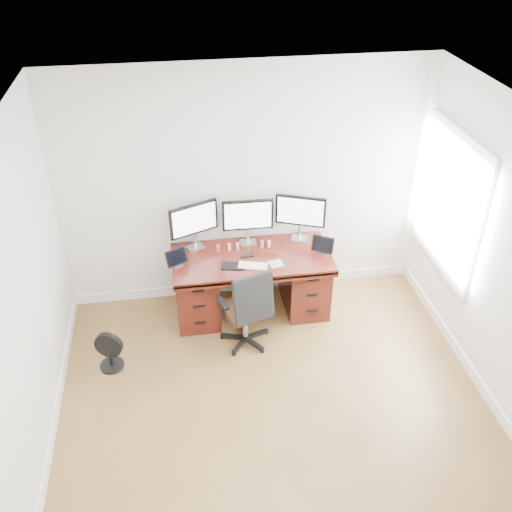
{
  "coord_description": "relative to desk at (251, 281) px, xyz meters",
  "views": [
    {
      "loc": [
        -0.74,
        -3.21,
        4.12
      ],
      "look_at": [
        0.0,
        1.5,
        0.95
      ],
      "focal_mm": 40.0,
      "sensor_mm": 36.0,
      "label": 1
    }
  ],
  "objects": [
    {
      "name": "monitor_center",
      "position": [
        -0.0,
        0.24,
        0.68
      ],
      "size": [
        0.55,
        0.15,
        0.53
      ],
      "rotation": [
        0.0,
        0.0,
        -0.03
      ],
      "color": "silver",
      "rests_on": "desk"
    },
    {
      "name": "figurine_orange",
      "position": [
        -0.22,
        0.12,
        0.4
      ],
      "size": [
        0.04,
        0.04,
        0.09
      ],
      "color": "#EFA94D",
      "rests_on": "desk"
    },
    {
      "name": "trackpad",
      "position": [
        0.23,
        -0.22,
        0.35
      ],
      "size": [
        0.16,
        0.16,
        0.01
      ],
      "primitive_type": "cube",
      "rotation": [
        0.0,
        0.0,
        0.17
      ],
      "color": "silver",
      "rests_on": "desk"
    },
    {
      "name": "office_chair",
      "position": [
        -0.13,
        -0.56,
        -0.09
      ],
      "size": [
        0.64,
        0.64,
        0.95
      ],
      "rotation": [
        0.0,
        0.0,
        0.31
      ],
      "color": "black",
      "rests_on": "ground"
    },
    {
      "name": "monitor_left",
      "position": [
        -0.58,
        0.24,
        0.68
      ],
      "size": [
        0.52,
        0.25,
        0.53
      ],
      "rotation": [
        0.0,
        0.0,
        0.4
      ],
      "color": "silver",
      "rests_on": "desk"
    },
    {
      "name": "figurine_brown",
      "position": [
        -0.34,
        0.12,
        0.4
      ],
      "size": [
        0.04,
        0.04,
        0.09
      ],
      "color": "#984B43",
      "rests_on": "desk"
    },
    {
      "name": "figurine_purple",
      "position": [
        0.14,
        0.12,
        0.4
      ],
      "size": [
        0.04,
        0.04,
        0.09
      ],
      "color": "#B26ED7",
      "rests_on": "desk"
    },
    {
      "name": "drawing_tablet",
      "position": [
        -0.22,
        -0.19,
        0.35
      ],
      "size": [
        0.27,
        0.2,
        0.01
      ],
      "primitive_type": "cube",
      "rotation": [
        0.0,
        0.0,
        -0.21
      ],
      "color": "black",
      "rests_on": "desk"
    },
    {
      "name": "floor_fan",
      "position": [
        -1.53,
        -0.69,
        -0.2
      ],
      "size": [
        0.29,
        0.24,
        0.42
      ],
      "rotation": [
        0.0,
        0.0,
        -0.34
      ],
      "color": "black",
      "rests_on": "ground"
    },
    {
      "name": "keyboard",
      "position": [
        -0.02,
        -0.22,
        0.36
      ],
      "size": [
        0.33,
        0.21,
        0.01
      ],
      "primitive_type": "cube",
      "rotation": [
        0.0,
        0.0,
        -0.28
      ],
      "color": "white",
      "rests_on": "desk"
    },
    {
      "name": "desk",
      "position": [
        0.0,
        0.0,
        0.0
      ],
      "size": [
        1.7,
        0.8,
        0.75
      ],
      "color": "#43140D",
      "rests_on": "ground"
    },
    {
      "name": "figurine_pink",
      "position": [
        -0.13,
        0.12,
        0.4
      ],
      "size": [
        0.04,
        0.04,
        0.09
      ],
      "color": "pink",
      "rests_on": "desk"
    },
    {
      "name": "back_wall",
      "position": [
        0.0,
        0.42,
        0.95
      ],
      "size": [
        4.0,
        0.1,
        2.7
      ],
      "primitive_type": "cube",
      "color": "white",
      "rests_on": "ground"
    },
    {
      "name": "ground",
      "position": [
        0.0,
        -1.83,
        -0.4
      ],
      "size": [
        4.5,
        4.5,
        0.0
      ],
      "primitive_type": "plane",
      "color": "brown",
      "rests_on": "ground"
    },
    {
      "name": "monitor_right",
      "position": [
        0.58,
        0.24,
        0.68
      ],
      "size": [
        0.52,
        0.24,
        0.53
      ],
      "rotation": [
        0.0,
        0.0,
        -0.39
      ],
      "color": "silver",
      "rests_on": "desk"
    },
    {
      "name": "tablet_right",
      "position": [
        0.76,
        -0.08,
        0.43
      ],
      "size": [
        0.24,
        0.18,
        0.19
      ],
      "rotation": [
        0.0,
        0.0,
        -0.53
      ],
      "color": "silver",
      "rests_on": "desk"
    },
    {
      "name": "phone",
      "position": [
        -0.05,
        -0.02,
        0.35
      ],
      "size": [
        0.15,
        0.09,
        0.01
      ],
      "primitive_type": "cube",
      "rotation": [
        0.0,
        0.0,
        0.14
      ],
      "color": "black",
      "rests_on": "desk"
    },
    {
      "name": "figurine_yellow",
      "position": [
        0.22,
        0.12,
        0.4
      ],
      "size": [
        0.04,
        0.04,
        0.09
      ],
      "color": "#D9BA67",
      "rests_on": "desk"
    },
    {
      "name": "tablet_left",
      "position": [
        -0.79,
        -0.08,
        0.43
      ],
      "size": [
        0.24,
        0.17,
        0.19
      ],
      "rotation": [
        0.0,
        0.0,
        0.47
      ],
      "color": "silver",
      "rests_on": "desk"
    }
  ]
}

